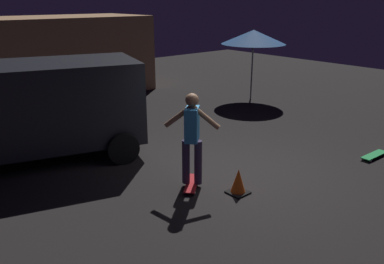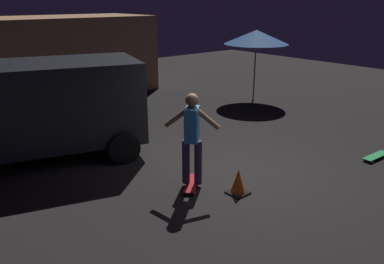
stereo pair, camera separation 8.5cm
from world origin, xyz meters
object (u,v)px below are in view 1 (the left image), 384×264
(skateboard_ridden, at_px, (192,184))
(skater, at_px, (192,133))
(skateboard_spare, at_px, (374,155))
(parked_van, at_px, (24,107))
(traffic_cone, at_px, (238,182))
(patio_umbrella, at_px, (254,37))

(skateboard_ridden, relative_size, skater, 0.43)
(skater, bearing_deg, skateboard_ridden, 172.87)
(skateboard_spare, distance_m, skater, 4.28)
(parked_van, height_order, skateboard_spare, parked_van)
(skateboard_ridden, height_order, skater, skater)
(skateboard_spare, xyz_separation_m, skater, (-3.87, 1.54, 0.98))
(parked_van, distance_m, skater, 3.67)
(parked_van, distance_m, traffic_cone, 4.61)
(patio_umbrella, height_order, traffic_cone, patio_umbrella)
(parked_van, bearing_deg, skateboard_ridden, -61.43)
(skateboard_ridden, bearing_deg, skater, -7.13)
(patio_umbrella, xyz_separation_m, skateboard_spare, (-1.94, -5.19, -2.02))
(parked_van, bearing_deg, traffic_cone, -60.92)
(skater, relative_size, traffic_cone, 3.63)
(skateboard_spare, bearing_deg, parked_van, 139.76)
(skater, distance_m, traffic_cone, 1.18)
(skater, height_order, traffic_cone, skater)
(skateboard_ridden, relative_size, skateboard_spare, 0.91)
(skater, bearing_deg, parked_van, 118.57)
(skateboard_ridden, xyz_separation_m, skater, (0.00, -0.00, 0.98))
(traffic_cone, bearing_deg, parked_van, 119.08)
(parked_van, height_order, patio_umbrella, patio_umbrella)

